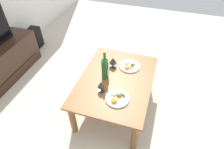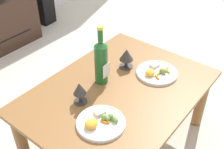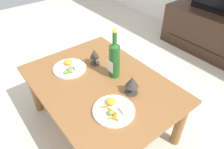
% 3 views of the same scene
% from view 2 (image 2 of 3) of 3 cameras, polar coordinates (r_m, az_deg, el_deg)
% --- Properties ---
extents(ground_plane, '(6.40, 6.40, 0.00)m').
position_cam_2_polar(ground_plane, '(1.99, 1.11, -13.14)').
color(ground_plane, beige).
extents(dining_table, '(1.10, 0.81, 0.45)m').
position_cam_2_polar(dining_table, '(1.71, 1.25, -4.95)').
color(dining_table, brown).
rests_on(dining_table, ground_plane).
extents(floor_speaker, '(0.19, 0.19, 0.36)m').
position_cam_2_polar(floor_speaker, '(3.43, -13.37, 12.85)').
color(floor_speaker, black).
rests_on(floor_speaker, ground_plane).
extents(wine_bottle, '(0.08, 0.08, 0.37)m').
position_cam_2_polar(wine_bottle, '(1.64, -2.17, 2.73)').
color(wine_bottle, '#1E5923').
rests_on(wine_bottle, dining_table).
extents(goblet_left, '(0.07, 0.07, 0.13)m').
position_cam_2_polar(goblet_left, '(1.54, -6.46, -3.04)').
color(goblet_left, '#38332D').
rests_on(goblet_left, dining_table).
extents(goblet_right, '(0.09, 0.09, 0.13)m').
position_cam_2_polar(goblet_right, '(1.80, 2.89, 3.77)').
color(goblet_right, '#38332D').
rests_on(goblet_right, dining_table).
extents(dinner_plate_left, '(0.25, 0.25, 0.05)m').
position_cam_2_polar(dinner_plate_left, '(1.46, -2.29, -9.45)').
color(dinner_plate_left, white).
rests_on(dinner_plate_left, dining_table).
extents(dinner_plate_right, '(0.26, 0.26, 0.05)m').
position_cam_2_polar(dinner_plate_right, '(1.80, 8.88, 0.44)').
color(dinner_plate_right, white).
rests_on(dinner_plate_right, dining_table).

